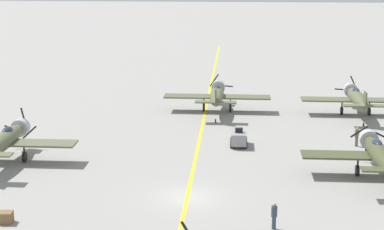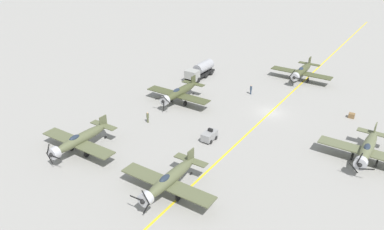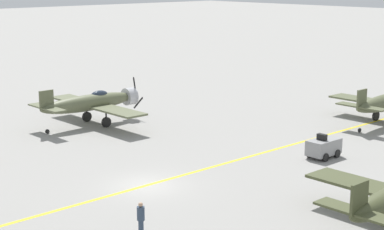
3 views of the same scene
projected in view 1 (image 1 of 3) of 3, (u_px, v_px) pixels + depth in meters
name	position (u px, v px, depth m)	size (l,w,h in m)	color
ground_plane	(187.00, 197.00, 47.05)	(400.00, 400.00, 0.00)	gray
taxiway_stripe	(187.00, 197.00, 47.05)	(0.30, 160.00, 0.01)	yellow
airplane_far_right	(357.00, 98.00, 70.40)	(12.00, 9.98, 3.65)	#575C3D
airplane_far_center	(217.00, 95.00, 72.00)	(12.00, 9.98, 3.65)	#575C3D
airplane_mid_left	(5.00, 140.00, 54.32)	(12.00, 9.98, 3.78)	#5D6243
airplane_mid_right	(379.00, 154.00, 50.69)	(12.00, 9.98, 3.65)	#454A2B
tow_tractor	(239.00, 138.00, 59.53)	(1.57, 2.60, 1.79)	gray
ground_crew_walking	(274.00, 215.00, 41.40)	(0.39, 0.39, 1.81)	#334256
ground_crew_inspecting	(357.00, 136.00, 59.34)	(0.39, 0.39, 1.81)	#515638
supply_crate_by_tanker	(5.00, 217.00, 42.48)	(0.94, 0.78, 0.78)	brown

